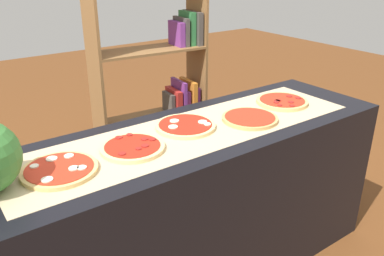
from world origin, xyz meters
TOP-DOWN VIEW (x-y plane):
  - counter at (0.00, 0.00)m, footprint 2.20×0.65m
  - parchment_paper at (0.00, 0.00)m, footprint 1.82×0.47m
  - pizza_mozzarella_0 at (-0.66, -0.02)m, footprint 0.30×0.30m
  - pizza_pepperoni_1 at (-0.33, -0.01)m, footprint 0.29×0.29m
  - pizza_mozzarella_2 at (0.00, 0.06)m, footprint 0.30×0.30m
  - pizza_plain_3 at (0.33, -0.06)m, footprint 0.29×0.29m
  - pizza_pepperoni_4 at (0.66, 0.02)m, footprint 0.30×0.30m
  - bookshelf at (0.48, 1.04)m, footprint 0.86×0.36m

SIDE VIEW (x-z plane):
  - counter at x=0.00m, z-range 0.00..0.89m
  - bookshelf at x=0.48m, z-range -0.09..1.50m
  - parchment_paper at x=0.00m, z-range 0.89..0.89m
  - pizza_mozzarella_0 at x=-0.66m, z-range 0.88..0.91m
  - pizza_plain_3 at x=0.33m, z-range 0.89..0.91m
  - pizza_mozzarella_2 at x=0.00m, z-range 0.88..0.91m
  - pizza_pepperoni_1 at x=-0.33m, z-range 0.88..0.91m
  - pizza_pepperoni_4 at x=0.66m, z-range 0.89..0.91m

